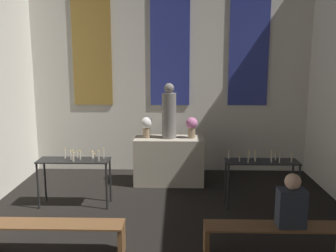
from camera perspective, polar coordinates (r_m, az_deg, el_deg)
The scene contains 10 objects.
wall_back at distance 8.57m, azimuth 0.31°, elevation 9.26°, with size 6.50×0.16×4.84m.
altar at distance 7.88m, azimuth 0.15°, elevation -5.28°, with size 1.43×0.66×0.98m.
statue at distance 7.67m, azimuth 0.16°, elevation 1.98°, with size 0.29×0.29×1.13m.
flower_vase_left at distance 7.73m, azimuth -3.30°, elevation 0.08°, with size 0.24×0.24×0.43m.
flower_vase_right at distance 7.71m, azimuth 3.62°, elevation 0.04°, with size 0.24×0.24×0.43m.
candle_rack_left at distance 6.85m, azimuth -14.04°, elevation -5.97°, with size 1.26×0.42×1.05m.
candle_rack_right at distance 6.76m, azimuth 14.09°, elevation -6.18°, with size 1.26×0.42×1.04m.
pew_back_left at distance 5.43m, azimuth -16.93°, elevation -15.11°, with size 1.87×0.36×0.44m.
pew_back_right at distance 5.34m, azimuth 15.99°, elevation -15.54°, with size 1.87×0.36×0.44m.
person_seated at distance 5.22m, azimuth 18.30°, elevation -11.10°, with size 0.36×0.24×0.71m.
Camera 1 is at (0.18, 3.20, 2.62)m, focal length 40.00 mm.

